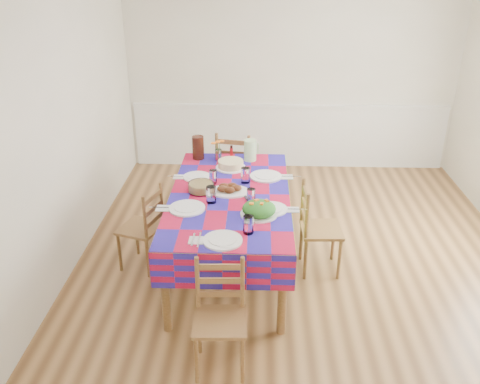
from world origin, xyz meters
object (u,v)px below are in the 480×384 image
at_px(green_pitcher, 250,150).
at_px(chair_right, 317,229).
at_px(chair_near, 220,318).
at_px(tea_pitcher, 198,148).
at_px(meat_platter, 229,189).
at_px(dining_table, 230,202).
at_px(chair_far, 236,171).
at_px(chair_left, 144,228).

xyz_separation_m(green_pitcher, chair_right, (0.66, -0.85, -0.48)).
bearing_deg(chair_near, chair_right, 55.19).
relative_size(tea_pitcher, chair_right, 0.28).
height_order(meat_platter, green_pitcher, green_pitcher).
distance_m(dining_table, tea_pitcher, 0.98).
bearing_deg(tea_pitcher, chair_far, 48.47).
bearing_deg(chair_near, chair_left, 120.31).
relative_size(green_pitcher, chair_left, 0.26).
bearing_deg(chair_near, chair_far, 87.78).
xyz_separation_m(dining_table, chair_left, (-0.84, -0.01, -0.29)).
relative_size(chair_near, chair_left, 1.01).
height_order(dining_table, chair_near, chair_near).
relative_size(green_pitcher, chair_right, 0.25).
distance_m(meat_platter, tea_pitcher, 0.93).
relative_size(dining_table, chair_near, 2.38).
bearing_deg(chair_far, dining_table, 100.68).
bearing_deg(chair_far, tea_pitcher, 58.80).
height_order(tea_pitcher, chair_near, tea_pitcher).
bearing_deg(meat_platter, green_pitcher, 77.51).
relative_size(tea_pitcher, chair_left, 0.29).
bearing_deg(chair_left, meat_platter, 110.92).
distance_m(chair_near, chair_right, 1.55).
xyz_separation_m(dining_table, tea_pitcher, (-0.39, 0.88, 0.22)).
bearing_deg(chair_left, dining_table, 108.85).
xyz_separation_m(green_pitcher, chair_far, (-0.18, 0.46, -0.43)).
bearing_deg(chair_left, chair_near, 50.68).
xyz_separation_m(tea_pitcher, chair_right, (1.22, -0.88, -0.49)).
relative_size(chair_far, chair_left, 1.14).
relative_size(meat_platter, chair_near, 0.44).
height_order(dining_table, tea_pitcher, tea_pitcher).
distance_m(meat_platter, chair_near, 1.40).
distance_m(chair_near, chair_left, 1.55).
relative_size(meat_platter, green_pitcher, 1.69).
bearing_deg(tea_pitcher, meat_platter, -65.72).
relative_size(green_pitcher, tea_pitcher, 0.90).
distance_m(chair_far, chair_right, 1.56).
distance_m(meat_platter, green_pitcher, 0.84).
xyz_separation_m(tea_pitcher, chair_left, (-0.44, -0.89, -0.51)).
relative_size(meat_platter, chair_right, 0.43).
distance_m(meat_platter, chair_right, 0.93).
xyz_separation_m(meat_platter, chair_right, (0.84, -0.03, -0.39)).
bearing_deg(chair_near, dining_table, 87.57).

